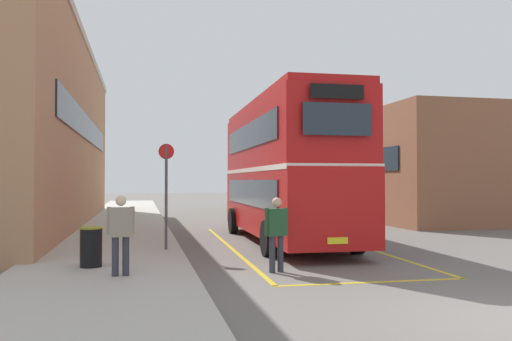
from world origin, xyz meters
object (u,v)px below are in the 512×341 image
Objects in this scene: single_deck_bus at (278,187)px; pedestrian_boarding at (276,229)px; double_decker_bus at (285,168)px; bus_stop_sign at (166,186)px; litter_bin at (91,247)px; pedestrian_waiting_near at (121,230)px.

pedestrian_boarding is at bearing -104.96° from single_deck_bus.
pedestrian_boarding is (-6.53, -24.45, -0.65)m from single_deck_bus.
double_decker_bus reaches higher than bus_stop_sign.
double_decker_bus is at bearing 72.46° from pedestrian_boarding.
bus_stop_sign is (-4.10, -2.14, -0.59)m from double_decker_bus.
double_decker_bus is 11.57× the size of litter_bin.
pedestrian_boarding reaches higher than litter_bin.
single_deck_bus reaches higher than litter_bin.
pedestrian_waiting_near reaches higher than pedestrian_boarding.
double_decker_bus is 8.14m from pedestrian_waiting_near.
bus_stop_sign is at bearing -112.89° from single_deck_bus.
double_decker_bus is at bearing 27.59° from bus_stop_sign.
single_deck_bus is at bearing 75.04° from pedestrian_boarding.
litter_bin is at bearing 118.16° from pedestrian_waiting_near.
pedestrian_boarding is at bearing -56.18° from bus_stop_sign.
single_deck_bus is 5.68× the size of pedestrian_boarding.
pedestrian_waiting_near is 1.83× the size of litter_bin.
pedestrian_boarding is at bearing 8.00° from pedestrian_waiting_near.
single_deck_bus is at bearing 75.83° from double_decker_bus.
single_deck_bus reaches higher than pedestrian_waiting_near.
bus_stop_sign is (1.80, 2.66, 1.33)m from litter_bin.
single_deck_bus is at bearing 65.72° from litter_bin.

